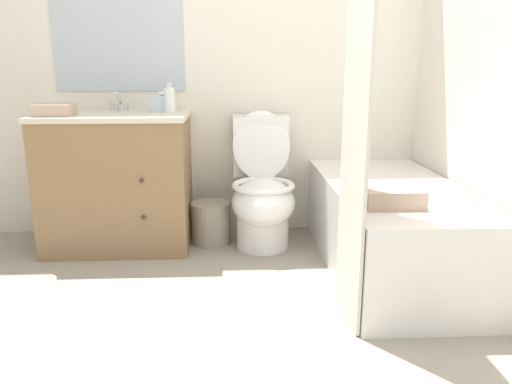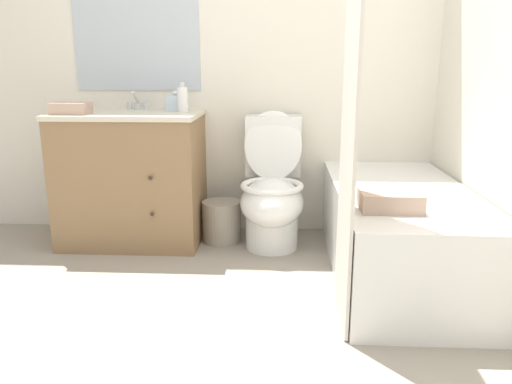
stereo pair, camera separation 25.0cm
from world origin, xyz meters
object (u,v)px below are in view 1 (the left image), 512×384
object	(u,v)px
wastebasket	(211,223)
bathtub	(392,227)
vanity_cabinet	(118,179)
bath_towel_folded	(392,197)
soap_dispenser	(169,99)
sink_faucet	(120,105)
toilet	(262,192)
tissue_box	(163,103)
hand_towel_folded	(54,110)

from	to	relation	value
wastebasket	bathtub	bearing A→B (deg)	-24.73
vanity_cabinet	wastebasket	world-z (taller)	vanity_cabinet
bathtub	bath_towel_folded	xyz separation A→B (m)	(-0.15, -0.41, 0.28)
wastebasket	soap_dispenser	bearing A→B (deg)	170.40
sink_faucet	bath_towel_folded	bearing A→B (deg)	-36.80
soap_dispenser	toilet	bearing A→B (deg)	-10.22
toilet	bathtub	world-z (taller)	toilet
vanity_cabinet	bathtub	xyz separation A→B (m)	(1.60, -0.47, -0.19)
sink_faucet	tissue_box	size ratio (longest dim) A/B	1.12
sink_faucet	soap_dispenser	xyz separation A→B (m)	(0.33, -0.16, 0.05)
bathtub	soap_dispenser	size ratio (longest dim) A/B	8.26
tissue_box	bath_towel_folded	size ratio (longest dim) A/B	0.47
toilet	soap_dispenser	bearing A→B (deg)	169.78
bath_towel_folded	sink_faucet	bearing A→B (deg)	143.20
sink_faucet	toilet	world-z (taller)	sink_faucet
hand_towel_folded	bath_towel_folded	size ratio (longest dim) A/B	0.79
wastebasket	sink_faucet	bearing A→B (deg)	160.64
vanity_cabinet	toilet	bearing A→B (deg)	-3.62
wastebasket	soap_dispenser	world-z (taller)	soap_dispenser
vanity_cabinet	sink_faucet	xyz separation A→B (m)	(-0.00, 0.21, 0.44)
tissue_box	sink_faucet	bearing A→B (deg)	159.97
toilet	tissue_box	distance (m)	0.83
hand_towel_folded	tissue_box	bearing A→B (deg)	23.34
sink_faucet	soap_dispenser	bearing A→B (deg)	-25.70
wastebasket	vanity_cabinet	bearing A→B (deg)	-179.51
hand_towel_folded	bath_towel_folded	bearing A→B (deg)	-22.57
soap_dispenser	sink_faucet	bearing A→B (deg)	154.30
toilet	bathtub	size ratio (longest dim) A/B	0.56
sink_faucet	hand_towel_folded	size ratio (longest dim) A/B	0.66
soap_dispenser	bath_towel_folded	xyz separation A→B (m)	(1.12, -0.92, -0.39)
toilet	bath_towel_folded	world-z (taller)	toilet
soap_dispenser	vanity_cabinet	bearing A→B (deg)	-172.29
toilet	wastebasket	distance (m)	0.40
bathtub	wastebasket	distance (m)	1.14
bathtub	soap_dispenser	xyz separation A→B (m)	(-1.27, 0.51, 0.68)
vanity_cabinet	hand_towel_folded	bearing A→B (deg)	-153.12
soap_dispenser	hand_towel_folded	distance (m)	0.67
vanity_cabinet	sink_faucet	world-z (taller)	sink_faucet
bath_towel_folded	bathtub	bearing A→B (deg)	69.74
sink_faucet	tissue_box	world-z (taller)	same
soap_dispenser	bath_towel_folded	distance (m)	1.50
bathtub	wastebasket	size ratio (longest dim) A/B	5.60
vanity_cabinet	soap_dispenser	world-z (taller)	soap_dispenser
vanity_cabinet	bathtub	distance (m)	1.68
wastebasket	tissue_box	xyz separation A→B (m)	(-0.29, 0.10, 0.76)
sink_faucet	toilet	xyz separation A→B (m)	(0.90, -0.26, -0.52)
wastebasket	tissue_box	bearing A→B (deg)	161.32
sink_faucet	wastebasket	bearing A→B (deg)	-19.36
tissue_box	soap_dispenser	bearing A→B (deg)	-50.13
sink_faucet	wastebasket	distance (m)	0.96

